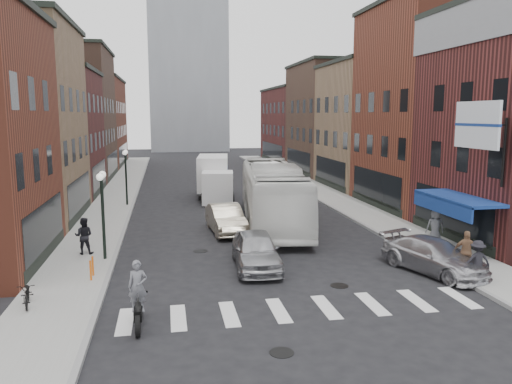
{
  "coord_description": "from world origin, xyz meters",
  "views": [
    {
      "loc": [
        -4.58,
        -18.83,
        6.64
      ],
      "look_at": [
        -0.05,
        5.97,
        2.71
      ],
      "focal_mm": 35.0,
      "sensor_mm": 36.0,
      "label": 1
    }
  ],
  "objects_px": {
    "box_truck": "(214,178)",
    "ped_left_solo": "(84,236)",
    "ped_right_c": "(435,227)",
    "curb_car": "(434,256)",
    "streetlamp_far": "(126,167)",
    "bike_rack": "(92,268)",
    "ped_right_a": "(477,260)",
    "ped_right_b": "(466,252)",
    "sedan_left_far": "(226,219)",
    "motorcycle_rider": "(138,296)",
    "streetlamp_near": "(102,199)",
    "sedan_left_near": "(256,250)",
    "parked_bicycle": "(27,293)",
    "transit_bus": "(273,194)",
    "billboard_sign": "(479,126)"
  },
  "relations": [
    {
      "from": "transit_bus",
      "to": "streetlamp_far",
      "type": "bearing_deg",
      "value": 146.53
    },
    {
      "from": "sedan_left_far",
      "to": "ped_right_c",
      "type": "height_order",
      "value": "ped_right_c"
    },
    {
      "from": "curb_car",
      "to": "ped_right_b",
      "type": "relative_size",
      "value": 2.79
    },
    {
      "from": "streetlamp_near",
      "to": "transit_bus",
      "type": "xyz_separation_m",
      "value": [
        9.15,
        6.22,
        -1.05
      ]
    },
    {
      "from": "streetlamp_far",
      "to": "sedan_left_far",
      "type": "relative_size",
      "value": 0.86
    },
    {
      "from": "ped_right_c",
      "to": "box_truck",
      "type": "bearing_deg",
      "value": -47.46
    },
    {
      "from": "curb_car",
      "to": "ped_right_c",
      "type": "height_order",
      "value": "ped_right_c"
    },
    {
      "from": "box_truck",
      "to": "ped_right_c",
      "type": "bearing_deg",
      "value": -53.26
    },
    {
      "from": "sedan_left_near",
      "to": "ped_left_solo",
      "type": "bearing_deg",
      "value": 161.05
    },
    {
      "from": "billboard_sign",
      "to": "streetlamp_far",
      "type": "relative_size",
      "value": 0.9
    },
    {
      "from": "streetlamp_far",
      "to": "box_truck",
      "type": "xyz_separation_m",
      "value": [
        6.6,
        2.27,
        -1.26
      ]
    },
    {
      "from": "streetlamp_near",
      "to": "sedan_left_far",
      "type": "relative_size",
      "value": 0.86
    },
    {
      "from": "ped_right_b",
      "to": "bike_rack",
      "type": "bearing_deg",
      "value": 20.12
    },
    {
      "from": "streetlamp_far",
      "to": "box_truck",
      "type": "distance_m",
      "value": 7.09
    },
    {
      "from": "bike_rack",
      "to": "ped_left_solo",
      "type": "bearing_deg",
      "value": 102.74
    },
    {
      "from": "streetlamp_far",
      "to": "curb_car",
      "type": "relative_size",
      "value": 0.84
    },
    {
      "from": "streetlamp_near",
      "to": "ped_right_b",
      "type": "height_order",
      "value": "streetlamp_near"
    },
    {
      "from": "ped_right_c",
      "to": "transit_bus",
      "type": "bearing_deg",
      "value": -30.81
    },
    {
      "from": "curb_car",
      "to": "ped_right_c",
      "type": "bearing_deg",
      "value": 40.28
    },
    {
      "from": "box_truck",
      "to": "ped_right_c",
      "type": "height_order",
      "value": "box_truck"
    },
    {
      "from": "transit_bus",
      "to": "ped_right_c",
      "type": "bearing_deg",
      "value": -36.88
    },
    {
      "from": "streetlamp_near",
      "to": "ped_left_solo",
      "type": "distance_m",
      "value": 2.38
    },
    {
      "from": "parked_bicycle",
      "to": "ped_right_c",
      "type": "height_order",
      "value": "ped_right_c"
    },
    {
      "from": "sedan_left_far",
      "to": "ped_right_b",
      "type": "relative_size",
      "value": 2.72
    },
    {
      "from": "bike_rack",
      "to": "curb_car",
      "type": "xyz_separation_m",
      "value": [
        14.1,
        -1.39,
        0.16
      ]
    },
    {
      "from": "curb_car",
      "to": "ped_right_c",
      "type": "xyz_separation_m",
      "value": [
        2.16,
        3.69,
        0.34
      ]
    },
    {
      "from": "bike_rack",
      "to": "parked_bicycle",
      "type": "distance_m",
      "value": 3.18
    },
    {
      "from": "streetlamp_far",
      "to": "bike_rack",
      "type": "distance_m",
      "value": 16.87
    },
    {
      "from": "sedan_left_near",
      "to": "streetlamp_far",
      "type": "bearing_deg",
      "value": 115.57
    },
    {
      "from": "ped_left_solo",
      "to": "ped_right_c",
      "type": "bearing_deg",
      "value": -179.19
    },
    {
      "from": "bike_rack",
      "to": "motorcycle_rider",
      "type": "relative_size",
      "value": 0.37
    },
    {
      "from": "curb_car",
      "to": "streetlamp_near",
      "type": "bearing_deg",
      "value": 144.22
    },
    {
      "from": "sedan_left_far",
      "to": "ped_right_c",
      "type": "distance_m",
      "value": 11.19
    },
    {
      "from": "bike_rack",
      "to": "ped_right_a",
      "type": "relative_size",
      "value": 0.5
    },
    {
      "from": "sedan_left_near",
      "to": "streetlamp_near",
      "type": "bearing_deg",
      "value": 165.44
    },
    {
      "from": "ped_left_solo",
      "to": "parked_bicycle",
      "type": "bearing_deg",
      "value": 87.17
    },
    {
      "from": "ped_left_solo",
      "to": "ped_right_a",
      "type": "relative_size",
      "value": 1.07
    },
    {
      "from": "box_truck",
      "to": "ped_left_solo",
      "type": "height_order",
      "value": "box_truck"
    },
    {
      "from": "bike_rack",
      "to": "sedan_left_far",
      "type": "distance_m",
      "value": 9.74
    },
    {
      "from": "billboard_sign",
      "to": "sedan_left_near",
      "type": "xyz_separation_m",
      "value": [
        -9.39,
        1.37,
        -5.33
      ]
    },
    {
      "from": "box_truck",
      "to": "ped_right_b",
      "type": "xyz_separation_m",
      "value": [
        8.36,
        -21.04,
        -0.62
      ]
    },
    {
      "from": "motorcycle_rider",
      "to": "streetlamp_near",
      "type": "bearing_deg",
      "value": 104.64
    },
    {
      "from": "streetlamp_near",
      "to": "box_truck",
      "type": "height_order",
      "value": "streetlamp_near"
    },
    {
      "from": "sedan_left_far",
      "to": "ped_right_a",
      "type": "relative_size",
      "value": 2.96
    },
    {
      "from": "ped_right_b",
      "to": "ped_right_c",
      "type": "xyz_separation_m",
      "value": [
        1.1,
        4.37,
        0.03
      ]
    },
    {
      "from": "box_truck",
      "to": "sedan_left_near",
      "type": "height_order",
      "value": "box_truck"
    },
    {
      "from": "ped_right_a",
      "to": "billboard_sign",
      "type": "bearing_deg",
      "value": -110.34
    },
    {
      "from": "box_truck",
      "to": "ped_right_a",
      "type": "xyz_separation_m",
      "value": [
        8.2,
        -22.01,
        -0.69
      ]
    },
    {
      "from": "streetlamp_far",
      "to": "box_truck",
      "type": "height_order",
      "value": "streetlamp_far"
    },
    {
      "from": "ped_right_a",
      "to": "streetlamp_near",
      "type": "bearing_deg",
      "value": -13.66
    }
  ]
}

